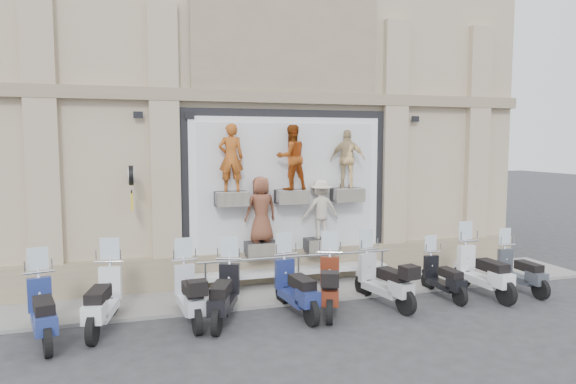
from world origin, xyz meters
The scene contains 16 objects.
ground centered at (0.00, 0.00, 0.00)m, with size 90.00×90.00×0.00m, color #2C2C2F.
sidewalk centered at (0.00, 2.10, 0.04)m, with size 16.00×2.20×0.08m, color gray.
building centered at (0.00, 7.00, 6.00)m, with size 14.00×8.60×12.00m, color tan, non-canonical shape.
shop_vitrine centered at (0.04, 2.75, 2.37)m, with size 5.60×0.83×4.30m.
guard_rail centered at (0.00, 2.00, 0.47)m, with size 5.06×0.10×0.93m, color #9EA0A5, non-canonical shape.
clock_sign_bracket centered at (-3.90, 2.47, 2.80)m, with size 0.10×0.80×1.02m.
scooter_a centered at (-5.54, 0.33, 0.84)m, with size 0.60×2.07×1.68m, color navy, non-canonical shape.
scooter_b centered at (-4.51, 0.68, 0.86)m, with size 0.62×2.13×1.73m, color silver, non-canonical shape.
scooter_c centered at (-2.82, 0.61, 0.83)m, with size 0.59×2.04×1.66m, color #AEB3BD, non-canonical shape.
scooter_d centered at (-2.14, 0.42, 0.84)m, with size 0.60×2.06×1.67m, color black, non-canonical shape.
scooter_e centered at (-0.58, 0.41, 0.84)m, with size 0.60×2.07×1.68m, color navy, non-canonical shape.
scooter_f centered at (0.17, 0.36, 0.84)m, with size 0.60×2.07×1.68m, color #5C1F0F, non-canonical shape.
scooter_g centered at (1.52, 0.42, 0.83)m, with size 0.60×2.05×1.67m, color #A8ABAF, non-canonical shape.
scooter_h centered at (3.16, 0.53, 0.71)m, with size 0.51×1.74×1.41m, color black, non-canonical shape.
scooter_i centered at (4.16, 0.37, 0.86)m, with size 0.62×2.13×1.73m, color silver, non-canonical shape.
scooter_j centered at (5.27, 0.38, 0.75)m, with size 0.54×1.85×1.50m, color #33373F, non-canonical shape.
Camera 1 is at (-3.92, -9.82, 3.72)m, focal length 32.00 mm.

